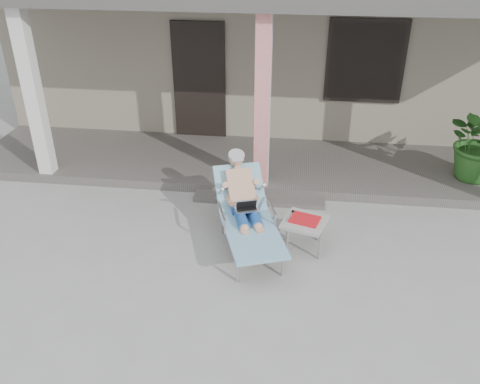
# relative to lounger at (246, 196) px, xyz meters

# --- Properties ---
(ground) EXTENTS (60.00, 60.00, 0.00)m
(ground) POSITION_rel_lounger_xyz_m (0.08, -0.78, -0.70)
(ground) COLOR #9E9E99
(ground) RESTS_ON ground
(house) EXTENTS (10.40, 5.40, 3.30)m
(house) POSITION_rel_lounger_xyz_m (0.08, 5.71, 0.97)
(house) COLOR gray
(house) RESTS_ON ground
(porch_deck) EXTENTS (10.00, 2.00, 0.15)m
(porch_deck) POSITION_rel_lounger_xyz_m (0.08, 2.22, -0.62)
(porch_deck) COLOR #605B56
(porch_deck) RESTS_ON ground
(porch_step) EXTENTS (2.00, 0.30, 0.07)m
(porch_step) POSITION_rel_lounger_xyz_m (0.08, 1.07, -0.66)
(porch_step) COLOR #605B56
(porch_step) RESTS_ON ground
(lounger) EXTENTS (1.16, 1.79, 1.13)m
(lounger) POSITION_rel_lounger_xyz_m (0.00, 0.00, 0.00)
(lounger) COLOR #B7B7BC
(lounger) RESTS_ON ground
(side_table) EXTENTS (0.65, 0.65, 0.46)m
(side_table) POSITION_rel_lounger_xyz_m (0.77, -0.08, -0.30)
(side_table) COLOR #A5A5A0
(side_table) RESTS_ON ground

